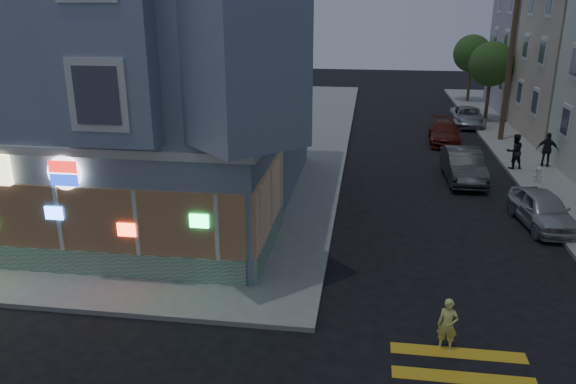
% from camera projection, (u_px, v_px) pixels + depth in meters
% --- Properties ---
extents(ground, '(120.00, 120.00, 0.00)m').
position_uv_depth(ground, '(176.00, 371.00, 12.85)').
color(ground, black).
rests_on(ground, ground).
extents(sidewalk_nw, '(33.00, 42.00, 0.15)m').
position_uv_depth(sidewalk_nw, '(93.00, 131.00, 36.19)').
color(sidewalk_nw, gray).
rests_on(sidewalk_nw, ground).
extents(corner_building, '(14.60, 14.60, 11.40)m').
position_uv_depth(corner_building, '(112.00, 60.00, 22.06)').
color(corner_building, gray).
rests_on(corner_building, sidewalk_nw).
extents(utility_pole, '(2.20, 0.30, 9.00)m').
position_uv_depth(utility_pole, '(510.00, 60.00, 32.13)').
color(utility_pole, '#4C3826').
rests_on(utility_pole, sidewalk_ne).
extents(street_tree_near, '(3.00, 3.00, 5.30)m').
position_uv_depth(street_tree_near, '(491.00, 64.00, 38.00)').
color(street_tree_near, '#4C3826').
rests_on(street_tree_near, sidewalk_ne).
extents(street_tree_far, '(3.00, 3.00, 5.30)m').
position_uv_depth(street_tree_far, '(472.00, 54.00, 45.49)').
color(street_tree_far, '#4C3826').
rests_on(street_tree_far, sidewalk_ne).
extents(running_child, '(0.55, 0.42, 1.34)m').
position_uv_depth(running_child, '(448.00, 325.00, 13.48)').
color(running_child, '#E8E876').
rests_on(running_child, ground).
extents(pedestrian_a, '(0.99, 0.87, 1.73)m').
position_uv_depth(pedestrian_a, '(515.00, 151.00, 27.56)').
color(pedestrian_a, black).
rests_on(pedestrian_a, sidewalk_ne).
extents(pedestrian_b, '(1.08, 0.69, 1.71)m').
position_uv_depth(pedestrian_b, '(547.00, 150.00, 27.90)').
color(pedestrian_b, black).
rests_on(pedestrian_b, sidewalk_ne).
extents(parked_car_a, '(2.04, 4.06, 1.33)m').
position_uv_depth(parked_car_a, '(543.00, 209.00, 20.91)').
color(parked_car_a, '#B2B4BA').
rests_on(parked_car_a, ground).
extents(parked_car_b, '(1.68, 4.55, 1.49)m').
position_uv_depth(parked_car_b, '(463.00, 165.00, 26.19)').
color(parked_car_b, '#383C3D').
rests_on(parked_car_b, ground).
extents(parked_car_c, '(2.01, 4.39, 1.25)m').
position_uv_depth(parked_car_c, '(444.00, 133.00, 33.18)').
color(parked_car_c, maroon).
rests_on(parked_car_c, ground).
extents(parked_car_d, '(2.22, 4.52, 1.24)m').
position_uv_depth(parked_car_d, '(467.00, 117.00, 37.77)').
color(parked_car_d, '#AAAFB5').
rests_on(parked_car_d, ground).
extents(traffic_signal, '(0.64, 0.57, 5.07)m').
position_uv_depth(traffic_signal, '(235.00, 164.00, 16.21)').
color(traffic_signal, black).
rests_on(traffic_signal, sidewalk_nw).
extents(fire_hydrant, '(0.43, 0.25, 0.75)m').
position_uv_depth(fire_hydrant, '(538.00, 175.00, 25.50)').
color(fire_hydrant, silver).
rests_on(fire_hydrant, sidewalk_ne).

